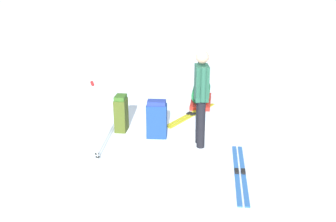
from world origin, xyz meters
name	(u,v)px	position (x,y,z in m)	size (l,w,h in m)	color
ground_plane	(168,149)	(0.00, 0.00, 0.00)	(80.00, 80.00, 0.00)	white
skier_standing	(201,94)	(0.17, -0.57, 0.95)	(0.57, 0.23, 1.70)	black
ski_pair_near	(240,172)	(-0.87, -1.11, 0.01)	(1.88, 0.38, 0.05)	#2A5EA6
ski_pair_far	(191,115)	(1.68, -0.49, 0.01)	(1.56, 1.16, 0.05)	gold
backpack_large_dark	(157,119)	(0.51, 0.21, 0.35)	(0.25, 0.38, 0.72)	navy
backpack_bright	(121,113)	(0.82, 0.91, 0.35)	(0.35, 0.25, 0.71)	#3F4C18
ski_poles_planted_near	(199,97)	(0.62, -0.57, 0.74)	(0.16, 0.10, 1.34)	#BABDB6
ski_poles_planted_far	(95,117)	(-0.39, 1.17, 0.73)	(0.19, 0.11, 1.32)	#B1BBB5
gear_sled	(201,94)	(2.48, -0.76, 0.22)	(1.17, 0.59, 0.49)	red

